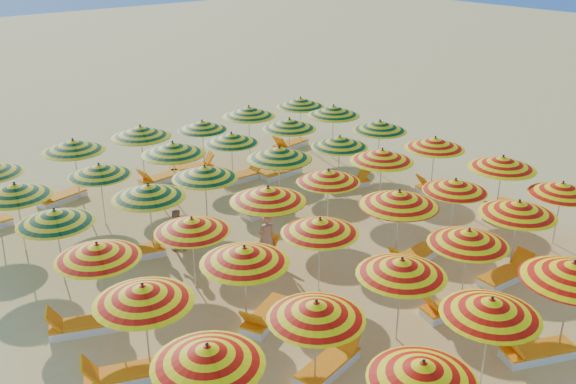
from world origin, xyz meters
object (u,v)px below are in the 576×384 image
at_px(lounger_9, 85,325).
at_px(lounger_19, 61,198).
at_px(umbrella_16, 455,185).
at_px(umbrella_39, 202,125).
at_px(beachgoer_b, 176,230).
at_px(umbrella_23, 435,143).
at_px(umbrella_30, 15,190).
at_px(lounger_12, 137,252).
at_px(umbrella_25, 148,191).
at_px(lounger_15, 347,183).
at_px(umbrella_27, 279,153).
at_px(lounger_20, 160,179).
at_px(umbrella_9, 469,237).
at_px(lounger_3, 452,308).
at_px(umbrella_40, 249,111).
at_px(lounger_10, 254,259).
at_px(umbrella_15, 399,198).
at_px(lounger_2, 329,364).
at_px(umbrella_20, 268,194).
at_px(lounger_11, 438,187).
at_px(umbrella_14, 320,226).
at_px(umbrella_12, 143,294).
at_px(umbrella_6, 208,355).
at_px(umbrella_29, 380,126).
at_px(umbrella_21, 328,176).
at_px(umbrella_11, 562,188).
at_px(umbrella_13, 244,255).
at_px(umbrella_32, 173,148).
at_px(umbrella_1, 423,371).
at_px(umbrella_26, 205,172).
at_px(umbrella_37, 73,145).
at_px(lounger_14, 266,208).
at_px(umbrella_8, 402,267).
at_px(umbrella_24, 55,217).
at_px(umbrella_34, 289,124).
at_px(lounger_6, 266,316).
at_px(umbrella_28, 340,142).
at_px(umbrella_41, 300,102).
at_px(lounger_0, 537,352).
at_px(umbrella_33, 231,138).
at_px(lounger_22, 290,145).
at_px(umbrella_2, 491,307).
at_px(lounger_8, 499,210).
at_px(umbrella_3, 573,271).
at_px(umbrella_18, 97,251).
at_px(umbrella_10, 519,208).
at_px(lounger_16, 243,176).
at_px(umbrella_22, 382,155).
at_px(lounger_4, 506,275).

height_order(lounger_9, lounger_19, same).
height_order(umbrella_16, umbrella_39, umbrella_16).
bearing_deg(beachgoer_b, umbrella_23, -165.32).
bearing_deg(umbrella_30, lounger_12, -46.67).
xyz_separation_m(umbrella_25, lounger_15, (8.11, 0.11, -1.83)).
relative_size(umbrella_27, lounger_20, 1.50).
height_order(umbrella_9, lounger_3, umbrella_9).
height_order(umbrella_40, lounger_10, umbrella_40).
xyz_separation_m(umbrella_15, lounger_2, (-4.65, -2.27, -1.92)).
height_order(umbrella_20, lounger_11, umbrella_20).
relative_size(umbrella_14, umbrella_15, 1.03).
xyz_separation_m(lounger_19, beachgoer_b, (1.31, -5.73, 0.50)).
bearing_deg(lounger_10, umbrella_23, -11.75).
distance_m(umbrella_12, umbrella_20, 5.67).
bearing_deg(umbrella_6, umbrella_29, 31.25).
relative_size(umbrella_21, lounger_11, 1.30).
relative_size(umbrella_11, umbrella_12, 1.03).
distance_m(umbrella_13, umbrella_32, 7.96).
height_order(umbrella_1, lounger_3, umbrella_1).
distance_m(umbrella_26, umbrella_32, 2.35).
xyz_separation_m(umbrella_37, lounger_14, (4.40, -5.06, -1.86)).
bearing_deg(umbrella_8, umbrella_24, 123.15).
xyz_separation_m(umbrella_34, lounger_6, (-7.06, -7.66, -1.80)).
distance_m(umbrella_14, lounger_6, 2.65).
height_order(umbrella_21, umbrella_28, umbrella_28).
bearing_deg(umbrella_41, umbrella_30, -169.69).
height_order(umbrella_40, lounger_14, umbrella_40).
bearing_deg(umbrella_29, umbrella_37, 153.86).
xyz_separation_m(umbrella_40, lounger_0, (-2.96, -14.88, -1.86)).
xyz_separation_m(umbrella_33, umbrella_34, (2.57, -0.19, 0.10)).
height_order(umbrella_41, lounger_22, umbrella_41).
xyz_separation_m(umbrella_2, lounger_8, (7.84, 4.78, -1.75)).
relative_size(umbrella_3, umbrella_8, 0.96).
height_order(umbrella_3, umbrella_8, umbrella_3).
height_order(umbrella_18, umbrella_24, umbrella_24).
xyz_separation_m(umbrella_2, umbrella_39, (2.52, 14.73, -0.09)).
relative_size(umbrella_29, umbrella_37, 1.11).
distance_m(umbrella_9, lounger_12, 9.37).
relative_size(umbrella_10, lounger_16, 1.26).
distance_m(umbrella_22, lounger_22, 7.50).
distance_m(umbrella_15, umbrella_26, 6.12).
bearing_deg(umbrella_3, umbrella_2, 168.85).
bearing_deg(umbrella_33, umbrella_27, -90.97).
bearing_deg(umbrella_9, lounger_9, 148.26).
relative_size(umbrella_21, lounger_3, 1.31).
distance_m(umbrella_18, lounger_22, 14.06).
bearing_deg(umbrella_25, lounger_16, 29.72).
bearing_deg(umbrella_16, lounger_4, -107.47).
height_order(umbrella_8, lounger_10, umbrella_8).
distance_m(umbrella_6, lounger_8, 13.46).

